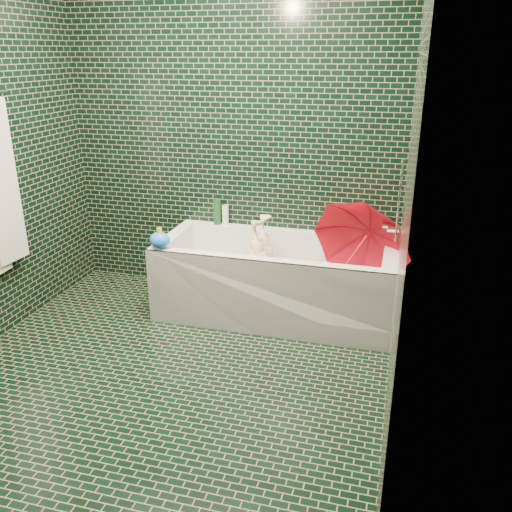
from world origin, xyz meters
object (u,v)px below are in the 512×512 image
(child, at_px, (263,273))
(bath_toy, at_px, (160,240))
(rubber_duck, at_px, (355,231))
(umbrella, at_px, (354,253))
(bathtub, at_px, (276,287))

(child, relative_size, bath_toy, 5.14)
(rubber_duck, distance_m, bath_toy, 1.43)
(rubber_duck, xyz_separation_m, bath_toy, (-1.28, -0.63, 0.02))
(umbrella, xyz_separation_m, bath_toy, (-1.32, -0.27, 0.07))
(rubber_duck, height_order, bath_toy, bath_toy)
(bathtub, distance_m, child, 0.14)
(rubber_duck, bearing_deg, child, -163.55)
(umbrella, xyz_separation_m, rubber_duck, (-0.03, 0.36, 0.04))
(bathtub, relative_size, rubber_duck, 15.22)
(bathtub, relative_size, umbrella, 2.50)
(bathtub, relative_size, bath_toy, 10.40)
(bathtub, distance_m, bath_toy, 0.91)
(bathtub, distance_m, rubber_duck, 0.72)
(bathtub, distance_m, umbrella, 0.65)
(child, distance_m, umbrella, 0.70)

